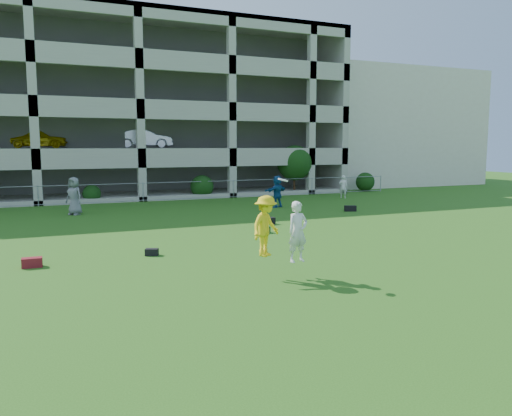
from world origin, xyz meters
name	(u,v)px	position (x,y,z in m)	size (l,w,h in m)	color
ground	(271,272)	(0.00, 0.00, 0.00)	(100.00, 100.00, 0.00)	#235114
stucco_building	(367,129)	(23.00, 28.00, 5.00)	(16.00, 14.00, 10.00)	beige
bystander_c	(74,196)	(-4.28, 14.33, 0.95)	(0.93, 0.60, 1.90)	slate
bystander_d	(277,191)	(6.45, 13.13, 0.90)	(1.67, 0.53, 1.80)	navy
bystander_e	(343,187)	(12.57, 15.84, 0.76)	(0.55, 0.36, 1.52)	silver
bag_red_a	(32,263)	(-6.07, 3.20, 0.14)	(0.55, 0.30, 0.28)	maroon
bag_black_b	(152,252)	(-2.60, 3.41, 0.11)	(0.40, 0.25, 0.22)	black
bag_green_c	(263,230)	(2.33, 5.81, 0.13)	(0.50, 0.35, 0.26)	#143916
crate_d	(270,221)	(3.53, 7.73, 0.15)	(0.35, 0.35, 0.30)	black
bag_black_e	(350,208)	(9.29, 10.04, 0.15)	(0.60, 0.30, 0.30)	black
frisbee_contest	(275,227)	(-0.17, -0.57, 1.35)	(1.72, 1.05, 2.23)	yellow
parking_garage	(120,112)	(-0.01, 27.70, 6.01)	(30.00, 14.00, 12.00)	#9E998C
fence	(143,192)	(0.00, 19.00, 0.61)	(36.06, 0.06, 1.20)	gray
shrub_row	(210,175)	(4.59, 19.70, 1.51)	(34.38, 2.52, 3.50)	#163D11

